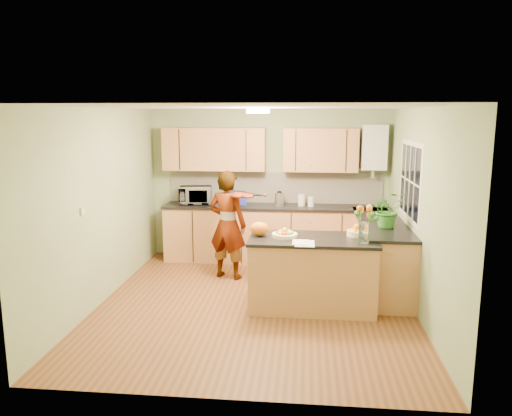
# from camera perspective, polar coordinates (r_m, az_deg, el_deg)

# --- Properties ---
(floor) EXTENTS (4.50, 4.50, 0.00)m
(floor) POSITION_cam_1_polar(r_m,az_deg,el_deg) (6.60, -0.04, -10.81)
(floor) COLOR #583819
(floor) RESTS_ON ground
(ceiling) EXTENTS (4.00, 4.50, 0.02)m
(ceiling) POSITION_cam_1_polar(r_m,az_deg,el_deg) (6.15, -0.04, 11.44)
(ceiling) COLOR silver
(ceiling) RESTS_ON wall_back
(wall_back) EXTENTS (4.00, 0.02, 2.50)m
(wall_back) POSITION_cam_1_polar(r_m,az_deg,el_deg) (8.47, 1.50, 2.72)
(wall_back) COLOR gray
(wall_back) RESTS_ON floor
(wall_front) EXTENTS (4.00, 0.02, 2.50)m
(wall_front) POSITION_cam_1_polar(r_m,az_deg,el_deg) (4.08, -3.24, -5.92)
(wall_front) COLOR gray
(wall_front) RESTS_ON floor
(wall_left) EXTENTS (0.02, 4.50, 2.50)m
(wall_left) POSITION_cam_1_polar(r_m,az_deg,el_deg) (6.75, -17.17, 0.23)
(wall_left) COLOR gray
(wall_left) RESTS_ON floor
(wall_right) EXTENTS (0.02, 4.50, 2.50)m
(wall_right) POSITION_cam_1_polar(r_m,az_deg,el_deg) (6.38, 18.15, -0.42)
(wall_right) COLOR gray
(wall_right) RESTS_ON floor
(back_counter) EXTENTS (3.64, 0.62, 0.94)m
(back_counter) POSITION_cam_1_polar(r_m,az_deg,el_deg) (8.31, 2.01, -2.90)
(back_counter) COLOR #BE834C
(back_counter) RESTS_ON floor
(right_counter) EXTENTS (0.62, 2.24, 0.94)m
(right_counter) POSITION_cam_1_polar(r_m,az_deg,el_deg) (7.31, 14.08, -5.11)
(right_counter) COLOR #BE834C
(right_counter) RESTS_ON floor
(splashback) EXTENTS (3.60, 0.02, 0.52)m
(splashback) POSITION_cam_1_polar(r_m,az_deg,el_deg) (8.45, 2.17, 2.36)
(splashback) COLOR silver
(splashback) RESTS_ON back_counter
(upper_cabinets) EXTENTS (3.20, 0.34, 0.70)m
(upper_cabinets) POSITION_cam_1_polar(r_m,az_deg,el_deg) (8.25, 0.21, 6.70)
(upper_cabinets) COLOR #BE834C
(upper_cabinets) RESTS_ON wall_back
(boiler) EXTENTS (0.40, 0.30, 0.86)m
(boiler) POSITION_cam_1_polar(r_m,az_deg,el_deg) (8.29, 13.32, 6.76)
(boiler) COLOR silver
(boiler) RESTS_ON wall_back
(window_right) EXTENTS (0.01, 1.30, 1.05)m
(window_right) POSITION_cam_1_polar(r_m,az_deg,el_deg) (6.91, 17.19, 2.97)
(window_right) COLOR silver
(window_right) RESTS_ON wall_right
(light_switch) EXTENTS (0.02, 0.09, 0.09)m
(light_switch) POSITION_cam_1_polar(r_m,az_deg,el_deg) (6.20, -19.20, -0.31)
(light_switch) COLOR silver
(light_switch) RESTS_ON wall_left
(ceiling_lamp) EXTENTS (0.30, 0.30, 0.07)m
(ceiling_lamp) POSITION_cam_1_polar(r_m,az_deg,el_deg) (6.45, 0.23, 11.05)
(ceiling_lamp) COLOR #FFEABF
(ceiling_lamp) RESTS_ON ceiling
(peninsula_island) EXTENTS (1.58, 0.81, 0.91)m
(peninsula_island) POSITION_cam_1_polar(r_m,az_deg,el_deg) (6.36, 6.43, -7.36)
(peninsula_island) COLOR #BE834C
(peninsula_island) RESTS_ON floor
(fruit_dish) EXTENTS (0.32, 0.32, 0.11)m
(fruit_dish) POSITION_cam_1_polar(r_m,az_deg,el_deg) (6.23, 3.30, -2.94)
(fruit_dish) COLOR #FAE9C8
(fruit_dish) RESTS_ON peninsula_island
(orange_bowl) EXTENTS (0.25, 0.25, 0.14)m
(orange_bowl) POSITION_cam_1_polar(r_m,az_deg,el_deg) (6.40, 11.44, -2.63)
(orange_bowl) COLOR #FAE9C8
(orange_bowl) RESTS_ON peninsula_island
(flower_vase) EXTENTS (0.29, 0.29, 0.54)m
(flower_vase) POSITION_cam_1_polar(r_m,az_deg,el_deg) (6.03, 12.31, -0.63)
(flower_vase) COLOR silver
(flower_vase) RESTS_ON peninsula_island
(orange_bag) EXTENTS (0.29, 0.27, 0.18)m
(orange_bag) POSITION_cam_1_polar(r_m,az_deg,el_deg) (6.29, 0.39, -2.39)
(orange_bag) COLOR orange
(orange_bag) RESTS_ON peninsula_island
(papers) EXTENTS (0.23, 0.31, 0.01)m
(papers) POSITION_cam_1_polar(r_m,az_deg,el_deg) (5.95, 5.58, -4.03)
(papers) COLOR white
(papers) RESTS_ON peninsula_island
(violinist) EXTENTS (0.68, 0.55, 1.62)m
(violinist) POSITION_cam_1_polar(r_m,az_deg,el_deg) (7.39, -3.27, -1.94)
(violinist) COLOR tan
(violinist) RESTS_ON floor
(violin) EXTENTS (0.70, 0.61, 0.17)m
(violin) POSITION_cam_1_polar(r_m,az_deg,el_deg) (7.06, -1.98, 1.48)
(violin) COLOR #521105
(violin) RESTS_ON violinist
(microwave) EXTENTS (0.57, 0.43, 0.29)m
(microwave) POSITION_cam_1_polar(r_m,az_deg,el_deg) (8.41, -6.94, 1.45)
(microwave) COLOR silver
(microwave) RESTS_ON back_counter
(blue_box) EXTENTS (0.31, 0.26, 0.22)m
(blue_box) POSITION_cam_1_polar(r_m,az_deg,el_deg) (8.29, -2.11, 1.13)
(blue_box) COLOR navy
(blue_box) RESTS_ON back_counter
(kettle) EXTENTS (0.15, 0.15, 0.29)m
(kettle) POSITION_cam_1_polar(r_m,az_deg,el_deg) (8.19, 2.69, 1.09)
(kettle) COLOR #B8B8BD
(kettle) RESTS_ON back_counter
(jar_cream) EXTENTS (0.16, 0.16, 0.19)m
(jar_cream) POSITION_cam_1_polar(r_m,az_deg,el_deg) (8.23, 5.23, 0.92)
(jar_cream) COLOR #FAE9C8
(jar_cream) RESTS_ON back_counter
(jar_white) EXTENTS (0.14, 0.14, 0.16)m
(jar_white) POSITION_cam_1_polar(r_m,az_deg,el_deg) (8.16, 6.30, 0.71)
(jar_white) COLOR silver
(jar_white) RESTS_ON back_counter
(potted_plant) EXTENTS (0.54, 0.50, 0.48)m
(potted_plant) POSITION_cam_1_polar(r_m,az_deg,el_deg) (6.80, 14.79, -0.19)
(potted_plant) COLOR #317727
(potted_plant) RESTS_ON right_counter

